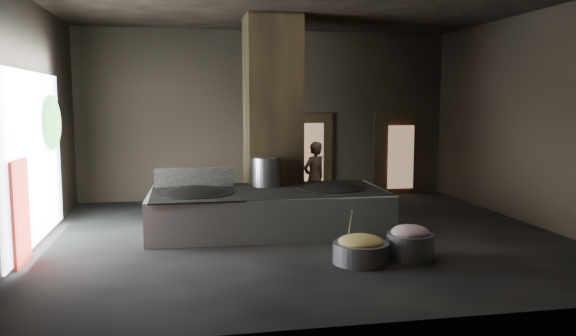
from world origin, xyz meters
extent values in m
cube|color=black|center=(0.00, 0.00, -0.05)|extent=(10.00, 9.00, 0.10)
cube|color=black|center=(0.00, 4.55, 2.25)|extent=(10.00, 0.10, 4.50)
cube|color=black|center=(0.00, -4.55, 2.25)|extent=(10.00, 0.10, 4.50)
cube|color=black|center=(-5.05, 0.00, 2.25)|extent=(0.10, 9.00, 4.50)
cube|color=black|center=(5.05, 0.00, 2.25)|extent=(0.10, 9.00, 4.50)
cube|color=black|center=(-0.30, 1.90, 2.25)|extent=(1.20, 1.20, 4.50)
cube|color=silver|center=(-0.62, 0.53, 0.41)|extent=(4.81, 2.44, 0.82)
cube|color=black|center=(-0.62, 0.53, 0.82)|extent=(4.63, 2.22, 0.03)
ellipsoid|color=black|center=(-2.07, 0.48, 0.75)|extent=(1.49, 1.49, 0.41)
cylinder|color=black|center=(-2.07, 0.48, 0.82)|extent=(1.52, 1.52, 0.05)
ellipsoid|color=black|center=(0.73, 0.58, 0.75)|extent=(1.39, 1.39, 0.39)
cylinder|color=black|center=(0.73, 0.58, 0.82)|extent=(1.42, 1.42, 0.05)
cylinder|color=#929599|center=(-0.57, 1.08, 1.13)|extent=(0.58, 0.58, 0.62)
cube|color=black|center=(-2.07, 1.28, 1.03)|extent=(1.65, 0.12, 0.41)
imported|color=#896446|center=(0.70, 2.01, 0.85)|extent=(0.73, 0.65, 1.70)
cylinder|color=slate|center=(0.50, -2.05, 0.17)|extent=(1.17, 1.17, 0.34)
ellipsoid|color=#9CB256|center=(0.50, -2.05, 0.35)|extent=(0.75, 0.75, 0.23)
cylinder|color=#929599|center=(0.35, -1.90, 0.55)|extent=(0.06, 0.36, 0.65)
cylinder|color=slate|center=(1.39, -1.98, 0.21)|extent=(1.01, 1.01, 0.43)
ellipsoid|color=#B0696C|center=(1.39, -1.98, 0.45)|extent=(0.65, 0.65, 0.25)
cube|color=black|center=(1.20, 4.45, 1.10)|extent=(1.18, 0.08, 2.38)
cube|color=#8C6647|center=(1.12, 4.42, 1.05)|extent=(0.83, 0.04, 1.96)
cube|color=black|center=(3.60, 4.45, 1.10)|extent=(1.18, 0.08, 2.38)
cube|color=#8C6647|center=(3.79, 4.36, 1.05)|extent=(0.76, 0.04, 1.80)
cube|color=white|center=(-4.95, 0.20, 1.60)|extent=(0.04, 4.20, 3.10)
cube|color=maroon|center=(-4.88, -1.10, 0.85)|extent=(0.05, 0.90, 1.70)
ellipsoid|color=#194714|center=(-4.85, 1.30, 2.20)|extent=(0.28, 1.10, 1.10)
camera|label=1|loc=(-2.34, -10.57, 2.61)|focal=35.00mm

